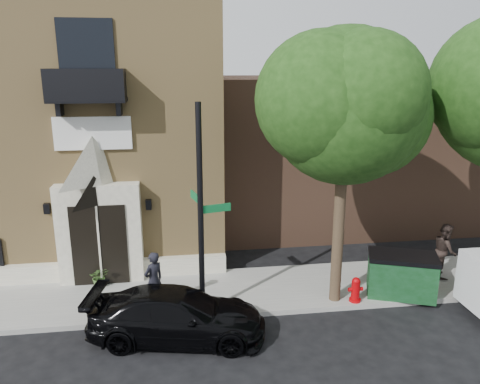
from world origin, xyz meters
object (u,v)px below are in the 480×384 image
Objects in this scene: pedestrian_near at (154,281)px; street_sign at (201,213)px; black_sedan at (177,315)px; pedestrian_far at (445,250)px; fire_hydrant at (356,290)px; dumpster at (401,275)px.

street_sign is at bearing 122.91° from pedestrian_near.
pedestrian_far is (8.71, 2.23, 0.39)m from black_sedan.
street_sign is at bearing -179.69° from fire_hydrant.
fire_hydrant is (5.20, 0.98, -0.14)m from black_sedan.
street_sign is at bearing 118.84° from pedestrian_far.
dumpster is at bearing 137.28° from pedestrian_far.
pedestrian_near is 9.38m from pedestrian_far.
street_sign is 5.17m from fire_hydrant.
dumpster is at bearing -70.03° from black_sedan.
dumpster is (6.71, 1.19, 0.15)m from black_sedan.
pedestrian_far reaches higher than fire_hydrant.
pedestrian_near is at bearing 175.88° from fire_hydrant.
pedestrian_far is (7.99, 1.27, -2.05)m from street_sign.
pedestrian_near is (-1.35, 0.44, -2.10)m from street_sign.
pedestrian_near is at bearing -160.81° from dumpster.
pedestrian_near reaches higher than dumpster.
fire_hydrant is 0.42× the size of pedestrian_far.
dumpster is (1.51, 0.21, 0.29)m from fire_hydrant.
fire_hydrant is 0.34× the size of dumpster.
black_sedan is 0.78× the size of street_sign.
street_sign is 2.60× the size of dumpster.
pedestrian_near is (-7.34, 0.21, 0.20)m from dumpster.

